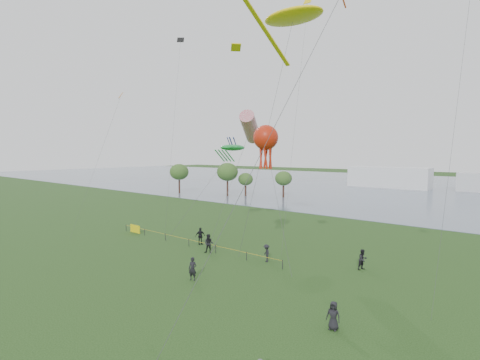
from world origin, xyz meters
The scene contains 17 objects.
ground_plane centered at (0.00, 0.00, 0.00)m, with size 400.00×400.00×0.00m, color #173410.
lake centered at (0.00, 100.00, 0.02)m, with size 400.00×120.00×0.08m, color slate.
pavilion_left centered at (-12.00, 95.00, 3.00)m, with size 22.00×8.00×6.00m, color white.
trees centered at (-37.46, 49.95, 5.15)m, with size 29.29×13.57×7.85m.
fence centered at (-16.11, 13.47, 0.55)m, with size 24.07×0.07×1.05m.
spectator_a centered at (-6.51, 13.00, 0.97)m, with size 0.95×0.74×1.95m, color black.
spectator_b centered at (-0.29, 14.32, 0.83)m, with size 1.07×0.62×1.66m, color black.
spectator_c centered at (-9.57, 14.79, 0.96)m, with size 1.12×0.47×1.91m, color black.
spectator_d centered at (9.86, 6.38, 0.83)m, with size 0.81×0.53×1.67m, color black.
spectator_f centered at (-2.22, 6.69, 0.93)m, with size 0.68×0.45×1.87m, color black.
spectator_g centered at (7.54, 17.80, 0.91)m, with size 0.88×0.69×1.81m, color black.
kite_stingray centered at (1.46, 15.62, 22.26)m, with size 7.61×10.24×22.76m.
kite_windsock centered at (-6.92, 20.48, 13.21)m, with size 4.21×6.99×15.10m.
kite_creature centered at (-10.47, 21.51, 10.85)m, with size 4.56×10.08×11.28m.
kite_octopus centered at (-0.54, 14.45, 11.57)m, with size 5.35×3.31×12.80m.
kite_delta centered at (9.96, 5.56, 18.15)m, with size 5.64×10.30×20.05m.
small_kites centered at (-1.15, 17.33, 22.52)m, with size 45.25×13.42×11.17m.
Camera 1 is at (17.82, -12.12, 10.23)m, focal length 26.00 mm.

